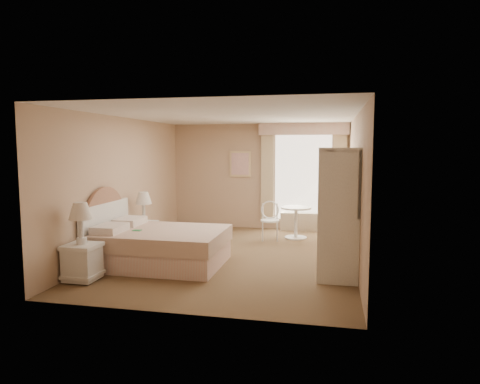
% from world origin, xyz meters
% --- Properties ---
extents(room, '(4.21, 5.51, 2.51)m').
position_xyz_m(room, '(0.00, 0.00, 1.25)').
color(room, brown).
rests_on(room, ground).
extents(window, '(2.05, 0.22, 2.51)m').
position_xyz_m(window, '(1.05, 2.65, 1.34)').
color(window, white).
rests_on(window, room).
extents(framed_art, '(0.52, 0.04, 0.62)m').
position_xyz_m(framed_art, '(-0.45, 2.71, 1.55)').
color(framed_art, '#D9B885').
rests_on(framed_art, room).
extents(bed, '(2.07, 1.56, 1.38)m').
position_xyz_m(bed, '(-1.13, -0.81, 0.33)').
color(bed, '#DEA090').
rests_on(bed, room).
extents(nightstand_near, '(0.47, 0.47, 1.14)m').
position_xyz_m(nightstand_near, '(-1.84, -1.86, 0.43)').
color(nightstand_near, white).
rests_on(nightstand_near, room).
extents(nightstand_far, '(0.44, 0.44, 1.07)m').
position_xyz_m(nightstand_far, '(-1.84, 0.27, 0.41)').
color(nightstand_far, white).
rests_on(nightstand_far, room).
extents(round_table, '(0.64, 0.64, 0.68)m').
position_xyz_m(round_table, '(0.98, 1.76, 0.45)').
color(round_table, silver).
rests_on(round_table, room).
extents(cafe_chair, '(0.45, 0.45, 0.82)m').
position_xyz_m(cafe_chair, '(0.45, 1.51, 0.47)').
color(cafe_chair, silver).
rests_on(cafe_chair, room).
extents(armoire, '(0.58, 1.17, 1.94)m').
position_xyz_m(armoire, '(1.81, -0.71, 0.81)').
color(armoire, white).
rests_on(armoire, room).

